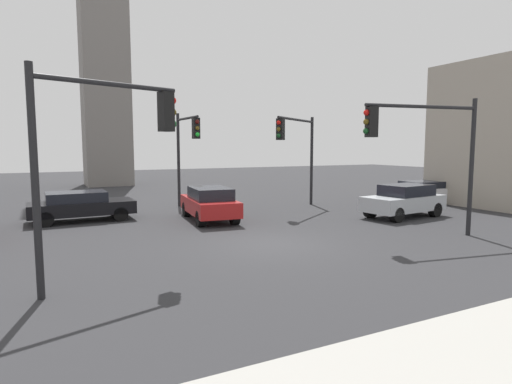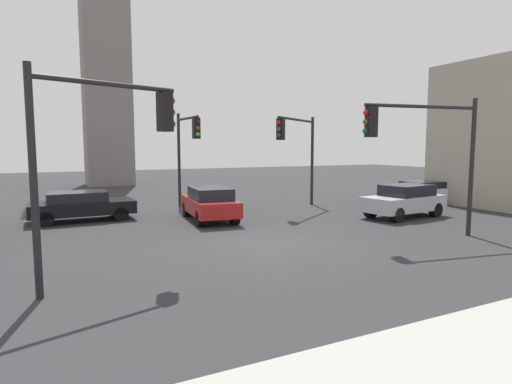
{
  "view_description": "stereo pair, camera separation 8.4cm",
  "coord_description": "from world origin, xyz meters",
  "px_view_note": "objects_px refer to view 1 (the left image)",
  "views": [
    {
      "loc": [
        -6.66,
        -12.11,
        3.23
      ],
      "look_at": [
        1.41,
        3.78,
        1.33
      ],
      "focal_mm": 29.7,
      "sensor_mm": 36.0,
      "label": 1
    },
    {
      "loc": [
        -6.59,
        -12.15,
        3.23
      ],
      "look_at": [
        1.41,
        3.78,
        1.33
      ],
      "focal_mm": 29.7,
      "sensor_mm": 36.0,
      "label": 2
    }
  ],
  "objects_px": {
    "car_0": "(428,191)",
    "car_5": "(404,200)",
    "traffic_light_0": "(187,141)",
    "traffic_light_2": "(297,141)",
    "traffic_light_3": "(423,138)",
    "car_4": "(210,203)",
    "car_2": "(81,205)",
    "traffic_light_1": "(109,134)"
  },
  "relations": [
    {
      "from": "traffic_light_1",
      "to": "traffic_light_2",
      "type": "relative_size",
      "value": 1.02
    },
    {
      "from": "traffic_light_0",
      "to": "car_4",
      "type": "distance_m",
      "value": 4.51
    },
    {
      "from": "traffic_light_1",
      "to": "car_2",
      "type": "bearing_deg",
      "value": 72.19
    },
    {
      "from": "traffic_light_1",
      "to": "car_5",
      "type": "relative_size",
      "value": 1.17
    },
    {
      "from": "traffic_light_0",
      "to": "car_5",
      "type": "distance_m",
      "value": 10.97
    },
    {
      "from": "car_5",
      "to": "traffic_light_2",
      "type": "bearing_deg",
      "value": -61.31
    },
    {
      "from": "traffic_light_3",
      "to": "car_4",
      "type": "xyz_separation_m",
      "value": [
        -5.26,
        6.9,
        -2.75
      ]
    },
    {
      "from": "traffic_light_1",
      "to": "car_4",
      "type": "bearing_deg",
      "value": 36.32
    },
    {
      "from": "traffic_light_1",
      "to": "car_0",
      "type": "height_order",
      "value": "traffic_light_1"
    },
    {
      "from": "car_2",
      "to": "car_4",
      "type": "height_order",
      "value": "car_4"
    },
    {
      "from": "traffic_light_2",
      "to": "traffic_light_0",
      "type": "bearing_deg",
      "value": -61.07
    },
    {
      "from": "car_2",
      "to": "car_5",
      "type": "bearing_deg",
      "value": -23.86
    },
    {
      "from": "car_0",
      "to": "car_4",
      "type": "height_order",
      "value": "car_4"
    },
    {
      "from": "car_5",
      "to": "traffic_light_3",
      "type": "bearing_deg",
      "value": 43.44
    },
    {
      "from": "traffic_light_2",
      "to": "traffic_light_3",
      "type": "relative_size",
      "value": 0.99
    },
    {
      "from": "traffic_light_1",
      "to": "traffic_light_2",
      "type": "xyz_separation_m",
      "value": [
        10.32,
        8.12,
        0.0
      ]
    },
    {
      "from": "traffic_light_1",
      "to": "car_5",
      "type": "xyz_separation_m",
      "value": [
        13.42,
        3.78,
        -2.73
      ]
    },
    {
      "from": "traffic_light_0",
      "to": "car_5",
      "type": "height_order",
      "value": "traffic_light_0"
    },
    {
      "from": "car_0",
      "to": "car_5",
      "type": "relative_size",
      "value": 1.13
    },
    {
      "from": "traffic_light_1",
      "to": "car_2",
      "type": "relative_size",
      "value": 1.14
    },
    {
      "from": "traffic_light_0",
      "to": "car_0",
      "type": "xyz_separation_m",
      "value": [
        13.16,
        -3.81,
        -2.8
      ]
    },
    {
      "from": "car_2",
      "to": "car_5",
      "type": "relative_size",
      "value": 1.03
    },
    {
      "from": "traffic_light_3",
      "to": "car_0",
      "type": "relative_size",
      "value": 1.04
    },
    {
      "from": "traffic_light_3",
      "to": "car_0",
      "type": "distance_m",
      "value": 10.83
    },
    {
      "from": "traffic_light_0",
      "to": "traffic_light_3",
      "type": "bearing_deg",
      "value": 24.85
    },
    {
      "from": "traffic_light_0",
      "to": "traffic_light_1",
      "type": "distance_m",
      "value": 11.84
    },
    {
      "from": "traffic_light_3",
      "to": "car_0",
      "type": "bearing_deg",
      "value": -130.0
    },
    {
      "from": "car_0",
      "to": "car_2",
      "type": "height_order",
      "value": "car_2"
    },
    {
      "from": "car_2",
      "to": "car_5",
      "type": "xyz_separation_m",
      "value": [
        13.39,
        -5.64,
        0.09
      ]
    },
    {
      "from": "traffic_light_3",
      "to": "traffic_light_1",
      "type": "bearing_deg",
      "value": 11.03
    },
    {
      "from": "traffic_light_0",
      "to": "traffic_light_3",
      "type": "xyz_separation_m",
      "value": [
        5.11,
        -10.48,
        0.02
      ]
    },
    {
      "from": "traffic_light_0",
      "to": "car_0",
      "type": "height_order",
      "value": "traffic_light_0"
    },
    {
      "from": "traffic_light_2",
      "to": "car_0",
      "type": "distance_m",
      "value": 8.67
    },
    {
      "from": "traffic_light_1",
      "to": "traffic_light_2",
      "type": "height_order",
      "value": "traffic_light_1"
    },
    {
      "from": "traffic_light_0",
      "to": "traffic_light_2",
      "type": "bearing_deg",
      "value": 62.8
    },
    {
      "from": "traffic_light_1",
      "to": "traffic_light_3",
      "type": "xyz_separation_m",
      "value": [
        10.37,
        0.12,
        0.01
      ]
    },
    {
      "from": "traffic_light_0",
      "to": "traffic_light_2",
      "type": "height_order",
      "value": "traffic_light_0"
    },
    {
      "from": "traffic_light_2",
      "to": "car_4",
      "type": "relative_size",
      "value": 1.14
    },
    {
      "from": "car_0",
      "to": "car_5",
      "type": "xyz_separation_m",
      "value": [
        -5.0,
        -3.01,
        0.08
      ]
    },
    {
      "from": "traffic_light_2",
      "to": "car_5",
      "type": "relative_size",
      "value": 1.16
    },
    {
      "from": "traffic_light_1",
      "to": "car_0",
      "type": "xyz_separation_m",
      "value": [
        18.42,
        6.79,
        -2.81
      ]
    },
    {
      "from": "traffic_light_1",
      "to": "car_4",
      "type": "xyz_separation_m",
      "value": [
        5.11,
        7.02,
        -2.75
      ]
    }
  ]
}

